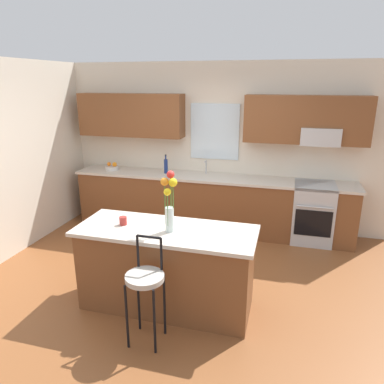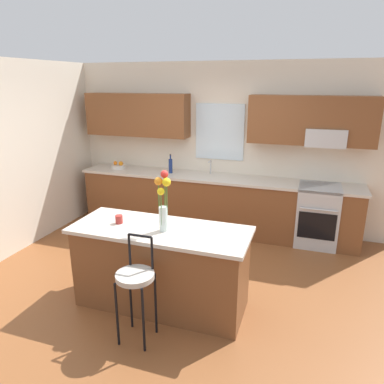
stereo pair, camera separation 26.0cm
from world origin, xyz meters
TOP-DOWN VIEW (x-y plane):
  - ground_plane at (0.00, 0.00)m, footprint 14.00×14.00m
  - wall_left at (-2.56, 0.30)m, footprint 0.12×4.60m
  - back_wall_assembly at (0.03, 1.98)m, footprint 5.60×0.50m
  - counter_run at (-0.00, 1.70)m, footprint 4.56×0.64m
  - sink_faucet at (-0.11, 1.84)m, footprint 0.02×0.13m
  - oven_range at (1.62, 1.68)m, footprint 0.60×0.64m
  - kitchen_island at (0.01, -0.52)m, footprint 1.90×0.75m
  - bar_stool_near at (0.01, -1.11)m, footprint 0.36×0.36m
  - flower_vase at (0.08, -0.57)m, footprint 0.17×0.15m
  - mug_ceramic at (-0.46, -0.53)m, footprint 0.08×0.08m
  - fruit_bowl_oranges at (-1.75, 1.70)m, footprint 0.24×0.24m
  - bottle_olive_oil at (-0.76, 1.70)m, footprint 0.06×0.06m

SIDE VIEW (x-z plane):
  - ground_plane at x=0.00m, z-range 0.00..0.00m
  - oven_range at x=1.62m, z-range 0.00..0.92m
  - kitchen_island at x=0.01m, z-range 0.00..0.92m
  - counter_run at x=0.00m, z-range 0.01..0.93m
  - bar_stool_near at x=0.01m, z-range 0.11..1.16m
  - fruit_bowl_oranges at x=-1.75m, z-range 0.89..1.03m
  - mug_ceramic at x=-0.46m, z-range 0.92..1.01m
  - bottle_olive_oil at x=-0.76m, z-range 0.89..1.21m
  - sink_faucet at x=-0.11m, z-range 0.95..1.18m
  - flower_vase at x=0.08m, z-range 0.93..1.56m
  - wall_left at x=-2.56m, z-range 0.00..2.70m
  - back_wall_assembly at x=0.03m, z-range 0.16..2.86m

